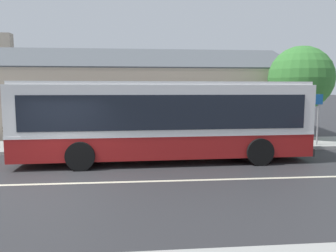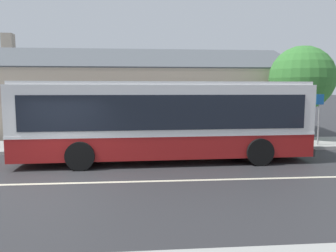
% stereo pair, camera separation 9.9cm
% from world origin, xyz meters
% --- Properties ---
extents(ground_plane, '(300.00, 300.00, 0.00)m').
position_xyz_m(ground_plane, '(0.00, 0.00, 0.00)').
color(ground_plane, '#2D2D30').
extents(sidewalk_far, '(60.00, 3.00, 0.15)m').
position_xyz_m(sidewalk_far, '(0.00, 6.00, 0.07)').
color(sidewalk_far, '#9E9E99').
rests_on(sidewalk_far, ground).
extents(lane_divider_stripe, '(60.00, 0.16, 0.01)m').
position_xyz_m(lane_divider_stripe, '(0.00, 0.00, 0.00)').
color(lane_divider_stripe, beige).
rests_on(lane_divider_stripe, ground).
extents(community_building, '(23.57, 8.87, 6.49)m').
position_xyz_m(community_building, '(0.05, 12.80, 2.08)').
color(community_building, tan).
rests_on(community_building, ground).
extents(transit_bus, '(11.07, 2.99, 3.04)m').
position_xyz_m(transit_bus, '(3.46, 2.90, 1.64)').
color(transit_bus, maroon).
rests_on(transit_bus, ground).
extents(bench_by_building, '(1.89, 0.51, 0.94)m').
position_xyz_m(bench_by_building, '(-2.68, 5.82, 0.58)').
color(bench_by_building, brown).
rests_on(bench_by_building, sidewalk_far).
extents(street_tree_primary, '(3.35, 3.35, 5.02)m').
position_xyz_m(street_tree_primary, '(10.97, 6.95, 3.32)').
color(street_tree_primary, '#4C3828').
rests_on(street_tree_primary, ground).
extents(bus_stop_sign, '(0.36, 0.07, 2.40)m').
position_xyz_m(bus_stop_sign, '(10.91, 4.99, 1.64)').
color(bus_stop_sign, gray).
rests_on(bus_stop_sign, sidewalk_far).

